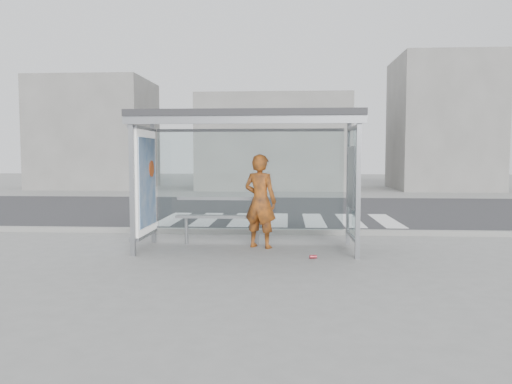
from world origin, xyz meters
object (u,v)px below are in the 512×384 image
(bench, at_px, (222,217))
(soda_can, at_px, (313,257))
(bus_shelter, at_px, (228,146))
(person, at_px, (260,201))

(bench, xyz_separation_m, soda_can, (1.79, -1.32, -0.53))
(bench, distance_m, soda_can, 2.29)
(bus_shelter, xyz_separation_m, person, (0.61, 0.20, -1.07))
(bus_shelter, distance_m, person, 1.25)
(bus_shelter, height_order, bench, bus_shelter)
(bus_shelter, distance_m, soda_can, 2.64)
(bench, bearing_deg, bus_shelter, -69.69)
(person, bearing_deg, bench, 1.90)
(bus_shelter, xyz_separation_m, bench, (-0.19, 0.52, -1.42))
(person, height_order, soda_can, person)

